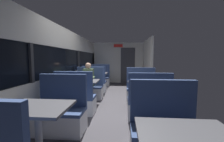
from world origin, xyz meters
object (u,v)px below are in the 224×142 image
at_px(bench_mid_window_facing_end, 76,101).
at_px(bench_far_window_facing_entry, 100,79).
at_px(bench_rear_aisle_facing_entry, 141,91).
at_px(bench_near_window_facing_entry, 60,115).
at_px(dining_table_rear_aisle, 144,86).
at_px(dining_table_near_window, 38,113).
at_px(bench_front_aisle_facing_entry, 165,136).
at_px(seated_passenger, 89,83).
at_px(coffee_cup_primary, 89,79).
at_px(bench_rear_aisle_facing_end, 148,105).
at_px(dining_table_mid_window, 84,84).
at_px(bench_mid_window_facing_entry, 89,89).
at_px(bench_far_window_facing_end, 95,84).
at_px(dining_table_far_window, 98,75).

bearing_deg(bench_mid_window_facing_end, bench_far_window_facing_entry, 90.00).
bearing_deg(bench_rear_aisle_facing_entry, bench_near_window_facing_entry, -130.49).
bearing_deg(bench_mid_window_facing_end, dining_table_rear_aisle, 15.59).
bearing_deg(dining_table_near_window, bench_near_window_facing_entry, 90.00).
height_order(bench_front_aisle_facing_entry, seated_passenger, seated_passenger).
relative_size(bench_near_window_facing_entry, coffee_cup_primary, 12.22).
relative_size(bench_near_window_facing_entry, bench_rear_aisle_facing_entry, 1.00).
xyz_separation_m(bench_far_window_facing_entry, bench_rear_aisle_facing_end, (1.79, -3.90, 0.00)).
xyz_separation_m(dining_table_mid_window, bench_mid_window_facing_end, (0.00, -0.70, -0.31)).
distance_m(bench_mid_window_facing_entry, bench_far_window_facing_entry, 2.30).
xyz_separation_m(bench_mid_window_facing_entry, bench_rear_aisle_facing_end, (1.79, -1.60, 0.00)).
xyz_separation_m(bench_far_window_facing_end, bench_rear_aisle_facing_end, (1.79, -2.50, 0.00)).
xyz_separation_m(bench_near_window_facing_entry, bench_mid_window_facing_end, (0.00, 0.90, 0.00)).
relative_size(dining_table_mid_window, coffee_cup_primary, 10.00).
distance_m(bench_near_window_facing_entry, bench_far_window_facing_end, 3.19).
xyz_separation_m(bench_mid_window_facing_entry, bench_far_window_facing_entry, (0.00, 2.30, 0.00)).
xyz_separation_m(bench_mid_window_facing_entry, coffee_cup_primary, (0.18, -0.74, 0.46)).
bearing_deg(dining_table_rear_aisle, bench_mid_window_facing_entry, 153.32).
relative_size(bench_far_window_facing_entry, bench_rear_aisle_facing_entry, 1.00).
bearing_deg(dining_table_far_window, bench_mid_window_facing_entry, -90.00).
bearing_deg(dining_table_far_window, coffee_cup_primary, -85.65).
xyz_separation_m(dining_table_near_window, bench_rear_aisle_facing_end, (1.79, 1.40, -0.31)).
height_order(dining_table_far_window, coffee_cup_primary, coffee_cup_primary).
relative_size(bench_near_window_facing_entry, bench_front_aisle_facing_entry, 1.00).
distance_m(dining_table_mid_window, bench_rear_aisle_facing_entry, 1.88).
xyz_separation_m(dining_table_mid_window, bench_rear_aisle_facing_entry, (1.79, 0.50, -0.31)).
distance_m(dining_table_near_window, dining_table_far_window, 4.59).
xyz_separation_m(bench_mid_window_facing_entry, bench_rear_aisle_facing_entry, (1.79, -0.20, 0.00)).
bearing_deg(dining_table_near_window, coffee_cup_primary, 85.48).
distance_m(bench_near_window_facing_entry, seated_passenger, 2.23).
bearing_deg(bench_rear_aisle_facing_end, bench_rear_aisle_facing_entry, 90.00).
height_order(bench_near_window_facing_entry, dining_table_far_window, bench_near_window_facing_entry).
bearing_deg(dining_table_mid_window, bench_rear_aisle_facing_end, -26.68).
distance_m(bench_far_window_facing_end, coffee_cup_primary, 1.71).
xyz_separation_m(dining_table_rear_aisle, coffee_cup_primary, (-1.61, 0.16, 0.15)).
relative_size(bench_mid_window_facing_entry, bench_far_window_facing_end, 1.00).
height_order(dining_table_mid_window, bench_far_window_facing_end, bench_far_window_facing_end).
xyz_separation_m(bench_mid_window_facing_end, dining_table_far_window, (0.00, 3.00, 0.31)).
relative_size(bench_far_window_facing_end, seated_passenger, 0.87).
relative_size(bench_far_window_facing_entry, dining_table_rear_aisle, 1.22).
bearing_deg(coffee_cup_primary, bench_front_aisle_facing_entry, -53.18).
height_order(bench_rear_aisle_facing_entry, coffee_cup_primary, bench_rear_aisle_facing_entry).
bearing_deg(bench_mid_window_facing_entry, bench_mid_window_facing_end, -90.00).
bearing_deg(bench_rear_aisle_facing_entry, bench_front_aisle_facing_entry, -90.00).
height_order(dining_table_mid_window, coffee_cup_primary, coffee_cup_primary).
distance_m(dining_table_mid_window, bench_mid_window_facing_end, 0.77).
relative_size(bench_far_window_facing_end, bench_rear_aisle_facing_end, 1.00).
bearing_deg(bench_mid_window_facing_end, bench_front_aisle_facing_entry, -39.92).
distance_m(bench_near_window_facing_entry, bench_mid_window_facing_end, 0.90).
xyz_separation_m(dining_table_mid_window, bench_far_window_facing_entry, (0.00, 3.00, -0.31)).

